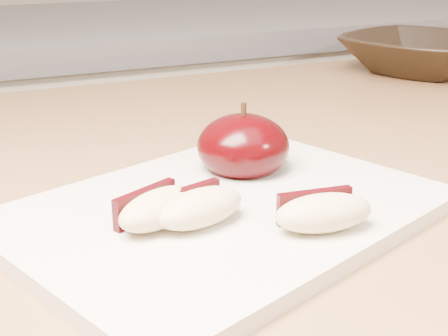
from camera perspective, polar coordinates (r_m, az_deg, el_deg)
name	(u,v)px	position (r m, az deg, el deg)	size (l,w,h in m)	color
back_cabinet	(65,254)	(1.33, -14.35, -7.60)	(2.40, 0.62, 0.94)	silver
cutting_board	(224,211)	(0.41, 0.00, -3.96)	(0.28, 0.20, 0.01)	beige
apple_half	(243,147)	(0.47, 1.77, 1.98)	(0.07, 0.07, 0.06)	black
apple_wedge_a	(158,208)	(0.38, -6.04, -3.65)	(0.07, 0.05, 0.02)	beige
apple_wedge_b	(199,207)	(0.38, -2.32, -3.60)	(0.07, 0.04, 0.02)	beige
apple_wedge_c	(323,212)	(0.38, 9.00, -3.98)	(0.07, 0.04, 0.02)	beige
bowl	(422,54)	(0.92, 17.64, 9.89)	(0.21, 0.21, 0.05)	black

